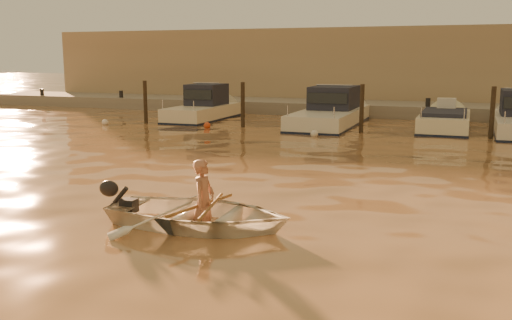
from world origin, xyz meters
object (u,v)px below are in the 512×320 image
at_px(moored_boat_3, 444,125).
at_px(moored_boat_2, 330,111).
at_px(moored_boat_1, 202,107).
at_px(dinghy, 199,214).
at_px(waterfront_building, 404,68).
at_px(person, 204,202).

bearing_deg(moored_boat_3, moored_boat_2, 180.00).
bearing_deg(moored_boat_1, moored_boat_2, 0.00).
bearing_deg(moored_boat_3, dinghy, -102.19).
height_order(moored_boat_1, moored_boat_2, same).
height_order(moored_boat_1, waterfront_building, waterfront_building).
distance_m(person, moored_boat_2, 16.66).
xyz_separation_m(person, moored_boat_1, (-8.09, 16.58, 0.14)).
bearing_deg(moored_boat_3, waterfront_building, 105.24).
bearing_deg(person, waterfront_building, -2.82).
distance_m(dinghy, waterfront_building, 27.68).
bearing_deg(dinghy, waterfront_building, -3.03).
xyz_separation_m(moored_boat_1, moored_boat_2, (6.54, 0.00, 0.00)).
relative_size(person, moored_boat_2, 0.20).
bearing_deg(moored_boat_3, person, -101.86).
xyz_separation_m(dinghy, moored_boat_1, (-7.99, 16.59, 0.38)).
bearing_deg(moored_boat_3, moored_boat_1, 180.00).
bearing_deg(waterfront_building, moored_boat_1, -127.94).
height_order(dinghy, moored_boat_1, moored_boat_1).
xyz_separation_m(person, moored_boat_3, (3.48, 16.58, -0.26)).
bearing_deg(moored_boat_2, waterfront_building, 79.52).
distance_m(dinghy, moored_boat_2, 16.66).
bearing_deg(moored_boat_2, person, -84.66).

